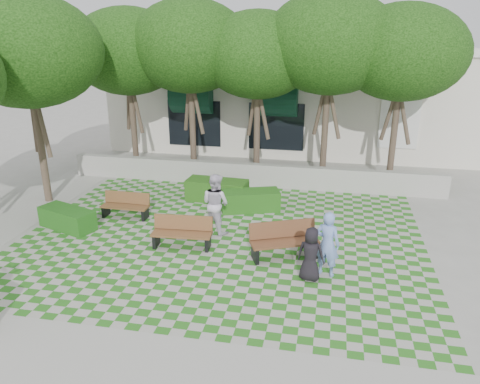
% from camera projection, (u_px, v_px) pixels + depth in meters
% --- Properties ---
extents(ground, '(90.00, 90.00, 0.00)m').
position_uv_depth(ground, '(212.00, 255.00, 13.20)').
color(ground, gray).
rests_on(ground, ground).
extents(lawn, '(12.00, 12.00, 0.00)m').
position_uv_depth(lawn, '(221.00, 240.00, 14.12)').
color(lawn, '#2B721E').
rests_on(lawn, ground).
extents(sidewalk_south, '(16.00, 2.00, 0.01)m').
position_uv_depth(sidewalk_south, '(150.00, 368.00, 8.86)').
color(sidewalk_south, '#9E9B93').
rests_on(sidewalk_south, ground).
extents(sidewalk_west, '(2.00, 12.00, 0.01)m').
position_uv_depth(sidewalk_west, '(9.00, 221.00, 15.45)').
color(sidewalk_west, '#9E9B93').
rests_on(sidewalk_west, ground).
extents(retaining_wall, '(15.00, 0.36, 0.90)m').
position_uv_depth(retaining_wall, '(251.00, 175.00, 18.77)').
color(retaining_wall, '#9E9B93').
rests_on(retaining_wall, ground).
extents(bench_east, '(1.99, 1.33, 1.00)m').
position_uv_depth(bench_east, '(284.00, 241.00, 12.96)').
color(bench_east, brown).
rests_on(bench_east, ground).
extents(bench_mid, '(1.77, 0.69, 0.91)m').
position_uv_depth(bench_mid, '(182.00, 233.00, 13.56)').
color(bench_mid, brown).
rests_on(bench_mid, ground).
extents(bench_west, '(1.60, 0.55, 0.84)m').
position_uv_depth(bench_west, '(126.00, 206.00, 15.68)').
color(bench_west, brown).
rests_on(bench_west, ground).
extents(hedge_midright, '(2.16, 1.42, 0.70)m').
position_uv_depth(hedge_midright, '(250.00, 201.00, 16.28)').
color(hedge_midright, '#1E5115').
rests_on(hedge_midright, ground).
extents(hedge_midleft, '(2.28, 1.05, 0.78)m').
position_uv_depth(hedge_midleft, '(217.00, 190.00, 17.18)').
color(hedge_midleft, '#215015').
rests_on(hedge_midleft, ground).
extents(hedge_west, '(2.02, 1.34, 0.66)m').
position_uv_depth(hedge_west, '(67.00, 219.00, 14.83)').
color(hedge_west, '#1B5115').
rests_on(hedge_west, ground).
extents(person_blue, '(0.74, 0.60, 1.76)m').
position_uv_depth(person_blue, '(327.00, 244.00, 11.88)').
color(person_blue, '#7996DD').
rests_on(person_blue, ground).
extents(person_dark, '(0.78, 0.59, 1.43)m').
position_uv_depth(person_dark, '(311.00, 254.00, 11.71)').
color(person_dark, black).
rests_on(person_dark, ground).
extents(person_white, '(1.15, 1.06, 1.89)m').
position_uv_depth(person_white, '(216.00, 203.00, 14.38)').
color(person_white, silver).
rests_on(person_white, ground).
extents(tree_row, '(17.70, 13.40, 7.41)m').
position_uv_depth(tree_row, '(201.00, 52.00, 17.28)').
color(tree_row, '#47382B').
rests_on(tree_row, ground).
extents(building, '(18.00, 8.92, 5.15)m').
position_uv_depth(building, '(294.00, 95.00, 25.16)').
color(building, silver).
rests_on(building, ground).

